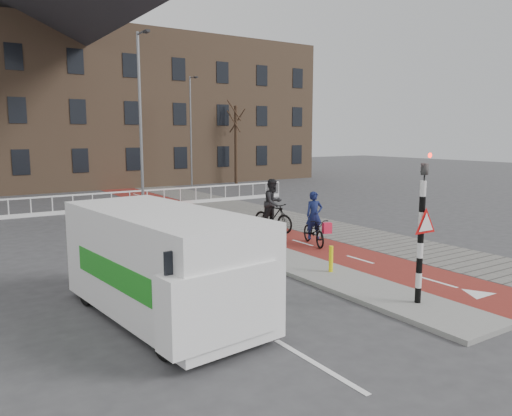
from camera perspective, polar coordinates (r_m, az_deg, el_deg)
ground at (r=14.26m, az=13.19°, el=-8.27°), size 120.00×120.00×0.00m
bike_lane at (r=22.87m, az=-2.47°, el=-1.75°), size 2.50×60.00×0.01m
sidewalk at (r=24.39m, az=3.20°, el=-1.11°), size 3.00×60.00×0.01m
curb_island at (r=16.75m, az=1.54°, el=-5.33°), size 1.80×16.00×0.12m
traffic_signal at (r=12.08m, az=18.45°, el=-1.80°), size 0.80×0.80×3.68m
bollard at (r=14.56m, az=8.56°, el=-5.76°), size 0.12×0.12×0.75m
cyclist_near at (r=18.40m, az=6.67°, el=-2.19°), size 1.21×2.00×1.97m
cyclist_far at (r=20.65m, az=1.95°, el=-0.26°), size 1.10×2.18×2.22m
van at (r=11.19m, az=-10.67°, el=-6.09°), size 2.82×5.80×2.41m
railing at (r=27.10m, az=-22.23°, el=-0.12°), size 28.00×0.10×0.99m
townhouse_row at (r=42.13m, az=-24.09°, el=12.85°), size 46.00×10.00×15.90m
tree_right at (r=41.13m, az=-2.30°, el=7.20°), size 0.27×0.27×6.32m
streetlight_near at (r=21.67m, az=-13.03°, el=8.34°), size 0.12×0.12×8.18m
streetlight_right at (r=37.59m, az=-7.46°, el=8.46°), size 0.12×0.12×8.20m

